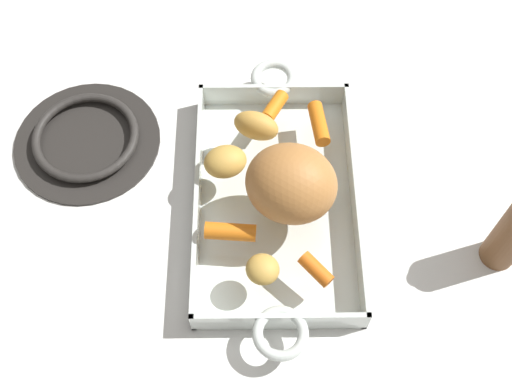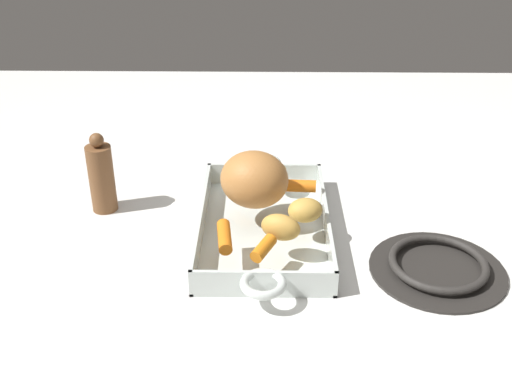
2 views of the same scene
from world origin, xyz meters
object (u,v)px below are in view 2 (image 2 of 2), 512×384
roasting_dish (264,226)px  potato_near_roast (281,227)px  potato_golden_large (305,210)px  baby_carrot_long (225,237)px  baby_carrot_northwest (240,173)px  baby_carrot_southeast (298,186)px  stove_burner_rear (438,266)px  baby_carrot_southwest (266,248)px  potato_golden_small (275,170)px  pepper_mill (101,176)px  pork_roast (254,180)px

roasting_dish → potato_near_roast: (-0.08, -0.03, 0.05)m
potato_golden_large → baby_carrot_long: bearing=117.5°
baby_carrot_northwest → baby_carrot_southeast: baby_carrot_southeast is taller
baby_carrot_long → stove_burner_rear: baby_carrot_long is taller
baby_carrot_southwest → baby_carrot_long: (0.03, 0.06, 0.00)m
potato_golden_small → stove_burner_rear: size_ratio=0.20×
baby_carrot_long → stove_burner_rear: 0.33m
baby_carrot_long → pepper_mill: pepper_mill is taller
baby_carrot_southeast → potato_golden_small: bearing=37.0°
baby_carrot_northwest → baby_carrot_southeast: (-0.05, -0.10, 0.00)m
potato_golden_small → potato_golden_large: bearing=-162.6°
pork_roast → pepper_mill: (0.06, 0.27, -0.03)m
baby_carrot_southwest → stove_burner_rear: size_ratio=0.23×
stove_burner_rear → pork_roast: bearing=66.4°
potato_near_roast → potato_golden_small: potato_near_roast is taller
baby_carrot_northwest → potato_near_roast: potato_near_roast is taller
baby_carrot_northwest → baby_carrot_long: (-0.21, 0.02, 0.00)m
baby_carrot_southwest → roasting_dish: bearing=1.6°
pepper_mill → baby_carrot_northwest: bearing=-80.6°
baby_carrot_long → roasting_dish: bearing=-31.7°
baby_carrot_southeast → roasting_dish: bearing=138.3°
pork_roast → pepper_mill: pepper_mill is taller
potato_golden_small → potato_golden_large: 0.15m
stove_burner_rear → baby_carrot_long: bearing=88.6°
baby_carrot_long → potato_near_roast: size_ratio=1.06×
potato_near_roast → baby_carrot_long: bearing=97.2°
baby_carrot_southwest → pepper_mill: size_ratio=0.33×
baby_carrot_northwest → baby_carrot_long: bearing=175.9°
pork_roast → stove_burner_rear: 0.32m
roasting_dish → pork_roast: (0.02, 0.02, 0.08)m
baby_carrot_southeast → baby_carrot_long: bearing=143.9°
pork_roast → potato_near_roast: size_ratio=1.84×
baby_carrot_southwest → potato_golden_large: bearing=-33.6°
potato_golden_small → potato_golden_large: (-0.15, -0.05, 0.00)m
baby_carrot_northwest → potato_golden_large: size_ratio=0.79×
roasting_dish → stove_burner_rear: 0.28m
pepper_mill → stove_burner_rear: bearing=-108.1°
roasting_dish → baby_carrot_southwest: 0.13m
pork_roast → baby_carrot_southwest: bearing=-172.4°
pork_roast → baby_carrot_northwest: pork_roast is taller
pork_roast → baby_carrot_northwest: size_ratio=2.55×
roasting_dish → baby_carrot_long: size_ratio=6.77×
pork_roast → pepper_mill: size_ratio=0.77×
potato_near_roast → pepper_mill: pepper_mill is taller
roasting_dish → potato_near_roast: 0.10m
pork_roast → baby_carrot_long: size_ratio=1.73×
baby_carrot_northwest → baby_carrot_southwest: (-0.24, -0.05, 0.00)m
roasting_dish → stove_burner_rear: bearing=-111.3°
baby_carrot_southwest → stove_burner_rear: baby_carrot_southwest is taller
baby_carrot_northwest → baby_carrot_long: size_ratio=0.68×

